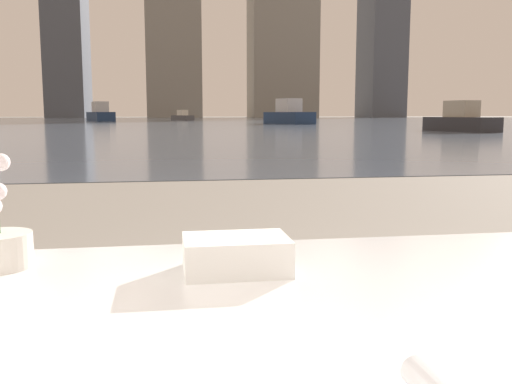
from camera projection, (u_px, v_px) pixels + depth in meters
name	position (u px, v px, depth m)	size (l,w,h in m)	color
towel_stack	(236.00, 254.00, 1.28)	(0.23, 0.16, 0.08)	white
harbor_water	(166.00, 121.00, 61.19)	(180.00, 110.00, 0.01)	slate
harbor_boat_0	(100.00, 114.00, 62.98)	(3.66, 6.07, 2.15)	navy
harbor_boat_1	(183.00, 117.00, 71.36)	(2.83, 3.54, 1.29)	#4C4C51
harbor_boat_2	(289.00, 115.00, 46.67)	(3.39, 5.81, 2.06)	navy
harbor_boat_3	(461.00, 121.00, 27.22)	(2.26, 4.12, 1.47)	#2D2D33
skyline_tower_3	(282.00, 18.00, 117.04)	(13.40, 10.16, 40.65)	gray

